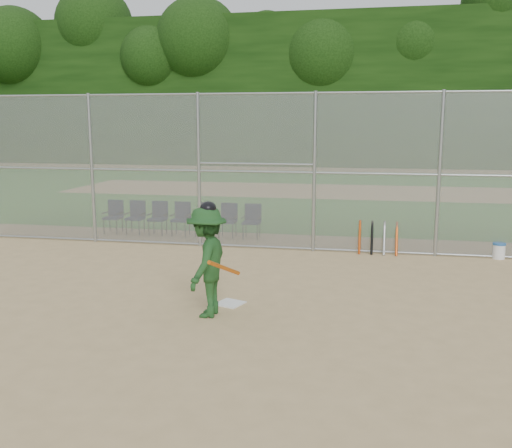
% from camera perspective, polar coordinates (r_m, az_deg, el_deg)
% --- Properties ---
extents(ground, '(100.00, 100.00, 0.00)m').
position_cam_1_polar(ground, '(10.07, -2.75, -8.65)').
color(ground, tan).
rests_on(ground, ground).
extents(grass_strip, '(100.00, 100.00, 0.00)m').
position_cam_1_polar(grass_strip, '(27.54, 6.19, 3.32)').
color(grass_strip, '#2B6E21').
rests_on(grass_strip, ground).
extents(dirt_patch_far, '(24.00, 24.00, 0.00)m').
position_cam_1_polar(dirt_patch_far, '(27.54, 6.19, 3.33)').
color(dirt_patch_far, tan).
rests_on(dirt_patch_far, ground).
extents(backstop_fence, '(16.09, 0.09, 4.00)m').
position_cam_1_polar(backstop_fence, '(14.48, 1.90, 5.49)').
color(backstop_fence, gray).
rests_on(backstop_fence, ground).
extents(treeline, '(81.00, 60.00, 11.00)m').
position_cam_1_polar(treeline, '(29.43, 6.74, 14.46)').
color(treeline, black).
rests_on(treeline, ground).
extents(home_plate, '(0.57, 0.57, 0.02)m').
position_cam_1_polar(home_plate, '(10.42, -2.62, -7.93)').
color(home_plate, white).
rests_on(home_plate, ground).
extents(batter_at_plate, '(0.96, 1.41, 1.96)m').
position_cam_1_polar(batter_at_plate, '(9.60, -4.93, -3.71)').
color(batter_at_plate, '#1C461D').
rests_on(batter_at_plate, ground).
extents(water_cooler, '(0.31, 0.31, 0.39)m').
position_cam_1_polar(water_cooler, '(14.92, 23.11, -2.47)').
color(water_cooler, white).
rests_on(water_cooler, ground).
extents(spare_bats, '(0.96, 0.34, 0.84)m').
position_cam_1_polar(spare_bats, '(14.46, 12.11, -1.36)').
color(spare_bats, '#D84C14').
rests_on(spare_bats, ground).
extents(chair_0, '(0.54, 0.52, 0.96)m').
position_cam_1_polar(chair_0, '(17.41, -14.13, 0.70)').
color(chair_0, '#0E1833').
rests_on(chair_0, ground).
extents(chair_1, '(0.54, 0.52, 0.96)m').
position_cam_1_polar(chair_1, '(17.12, -12.01, 0.63)').
color(chair_1, '#0E1833').
rests_on(chair_1, ground).
extents(chair_2, '(0.54, 0.52, 0.96)m').
position_cam_1_polar(chair_2, '(16.86, -9.82, 0.56)').
color(chair_2, '#0E1833').
rests_on(chair_2, ground).
extents(chair_3, '(0.54, 0.52, 0.96)m').
position_cam_1_polar(chair_3, '(16.63, -7.56, 0.49)').
color(chair_3, '#0E1833').
rests_on(chair_3, ground).
extents(chair_4, '(0.54, 0.52, 0.96)m').
position_cam_1_polar(chair_4, '(16.42, -5.24, 0.41)').
color(chair_4, '#0E1833').
rests_on(chair_4, ground).
extents(chair_5, '(0.54, 0.52, 0.96)m').
position_cam_1_polar(chair_5, '(16.24, -2.87, 0.33)').
color(chair_5, '#0E1833').
rests_on(chair_5, ground).
extents(chair_6, '(0.54, 0.52, 0.96)m').
position_cam_1_polar(chair_6, '(16.09, -0.45, 0.25)').
color(chair_6, '#0E1833').
rests_on(chair_6, ground).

